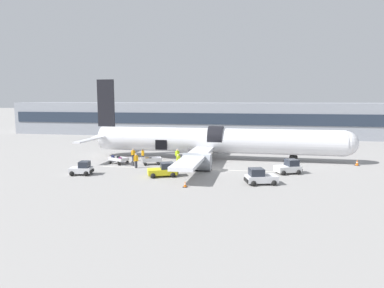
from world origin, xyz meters
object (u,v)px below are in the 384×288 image
object	(u,v)px
baggage_tug_lead	(289,167)
ground_crew_loader_a	(136,160)
ground_crew_loader_b	(133,154)
suitcase_on_tarmac_upright	(133,164)
baggage_tug_spare	(260,177)
ground_crew_driver	(143,155)
ground_crew_helper	(178,160)
baggage_tug_rear	(82,169)
baggage_cart_loading	(152,161)
ground_crew_supervisor	(177,155)
airplane	(212,141)
baggage_cart_queued	(119,160)
baggage_tug_mid	(164,170)

from	to	relation	value
baggage_tug_lead	ground_crew_loader_a	xyz separation A→B (m)	(-18.43, -0.36, 0.25)
ground_crew_loader_b	suitcase_on_tarmac_upright	world-z (taller)	ground_crew_loader_b
baggage_tug_lead	suitcase_on_tarmac_upright	world-z (taller)	baggage_tug_lead
baggage_tug_lead	suitcase_on_tarmac_upright	size ratio (longest dim) A/B	5.28
baggage_tug_spare	ground_crew_driver	world-z (taller)	ground_crew_driver
baggage_tug_lead	ground_crew_helper	xyz separation A→B (m)	(-13.33, 0.97, 0.19)
ground_crew_loader_b	suitcase_on_tarmac_upright	bearing A→B (deg)	-70.53
suitcase_on_tarmac_upright	baggage_tug_spare	bearing A→B (deg)	-22.18
baggage_tug_lead	ground_crew_loader_b	xyz separation A→B (m)	(-20.53, 4.19, 0.20)
baggage_tug_rear	baggage_cart_loading	world-z (taller)	baggage_tug_rear
ground_crew_supervisor	ground_crew_loader_b	bearing A→B (deg)	-174.62
suitcase_on_tarmac_upright	ground_crew_helper	bearing A→B (deg)	1.04
baggage_tug_spare	ground_crew_loader_a	bearing A→B (deg)	160.60
ground_crew_loader_b	ground_crew_driver	world-z (taller)	ground_crew_loader_b
airplane	baggage_cart_queued	world-z (taller)	airplane
baggage_cart_loading	baggage_tug_mid	bearing A→B (deg)	-61.65
ground_crew_loader_a	suitcase_on_tarmac_upright	world-z (taller)	ground_crew_loader_a
baggage_cart_loading	baggage_tug_spare	bearing A→B (deg)	-29.45
airplane	baggage_cart_queued	bearing A→B (deg)	-151.61
baggage_tug_spare	ground_crew_helper	distance (m)	12.09
baggage_tug_lead	ground_crew_loader_a	distance (m)	18.43
baggage_tug_mid	ground_crew_loader_b	bearing A→B (deg)	128.87
baggage_tug_lead	baggage_cart_queued	distance (m)	21.69
ground_crew_loader_a	ground_crew_driver	size ratio (longest dim) A/B	1.08
baggage_tug_rear	ground_crew_driver	size ratio (longest dim) A/B	1.59
ground_crew_helper	suitcase_on_tarmac_upright	bearing A→B (deg)	-178.96
ground_crew_helper	suitcase_on_tarmac_upright	world-z (taller)	ground_crew_helper
baggage_tug_rear	airplane	bearing A→B (deg)	45.28
suitcase_on_tarmac_upright	ground_crew_supervisor	bearing A→B (deg)	38.11
baggage_cart_loading	ground_crew_loader_a	size ratio (longest dim) A/B	1.88
baggage_cart_loading	airplane	bearing A→B (deg)	38.83
baggage_tug_mid	baggage_tug_spare	distance (m)	10.62
baggage_cart_queued	ground_crew_driver	distance (m)	3.53
baggage_tug_lead	baggage_tug_rear	world-z (taller)	baggage_tug_lead
baggage_tug_mid	airplane	bearing A→B (deg)	72.83
baggage_tug_spare	suitcase_on_tarmac_upright	world-z (taller)	baggage_tug_spare
ground_crew_supervisor	suitcase_on_tarmac_upright	size ratio (longest dim) A/B	2.84
baggage_cart_queued	ground_crew_driver	xyz separation A→B (m)	(2.49, 2.47, 0.39)
ground_crew_loader_a	baggage_tug_mid	bearing A→B (deg)	-39.54
baggage_tug_rear	ground_crew_helper	world-z (taller)	ground_crew_helper
baggage_tug_spare	baggage_cart_loading	xyz separation A→B (m)	(-13.96, 7.88, -0.26)
baggage_tug_lead	baggage_tug_spare	bearing A→B (deg)	-119.69
baggage_cart_loading	suitcase_on_tarmac_upright	xyz separation A→B (m)	(-2.15, -1.32, -0.19)
baggage_tug_mid	ground_crew_supervisor	distance (m)	9.00
baggage_cart_queued	baggage_tug_lead	bearing A→B (deg)	-4.51
airplane	ground_crew_loader_a	xyz separation A→B (m)	(-8.43, -8.34, -1.64)
ground_crew_loader_b	ground_crew_supervisor	distance (m)	6.18
baggage_cart_queued	ground_crew_loader_a	world-z (taller)	ground_crew_loader_a
airplane	baggage_tug_spare	bearing A→B (deg)	-63.75
baggage_tug_mid	baggage_tug_rear	size ratio (longest dim) A/B	1.35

